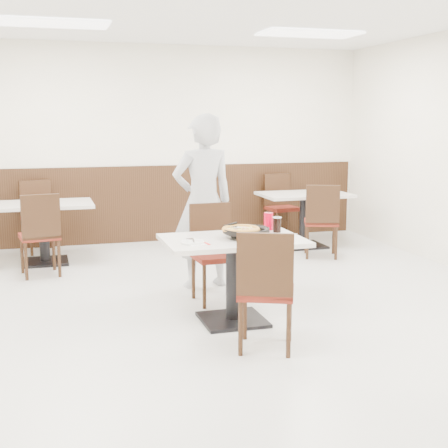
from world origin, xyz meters
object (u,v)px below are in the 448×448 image
object	(u,v)px
bg_chair_right_near	(321,220)
cola_glass	(277,225)
chair_far	(216,254)
bg_chair_right_far	(283,207)
red_cup	(268,221)
bg_chair_left_near	(39,234)
pizza_pan	(246,233)
bg_table_right	(304,220)
bg_chair_left_far	(40,217)
main_table	(233,280)
diner_person	(203,202)
bg_table_left	(44,233)
chair_near	(266,289)
pizza	(241,231)
side_plate	(193,242)

from	to	relation	value
bg_chair_right_near	cola_glass	bearing A→B (deg)	-103.46
chair_far	bg_chair_right_far	bearing A→B (deg)	-125.49
red_cup	bg_chair_left_near	distance (m)	2.82
pizza_pan	bg_table_right	world-z (taller)	pizza_pan
cola_glass	bg_chair_left_far	distance (m)	3.94
main_table	diner_person	world-z (taller)	diner_person
cola_glass	bg_table_left	world-z (taller)	cola_glass
main_table	chair_near	xyz separation A→B (m)	(0.06, -0.69, 0.10)
pizza_pan	main_table	bearing A→B (deg)	165.01
bg_chair_left_near	bg_chair_left_far	distance (m)	1.30
pizza_pan	bg_chair_right_far	bearing A→B (deg)	63.71
pizza	bg_table_right	xyz separation A→B (m)	(1.84, 2.86, -0.44)
bg_table_right	main_table	bearing A→B (deg)	-123.87
bg_chair_right_near	bg_chair_right_far	xyz separation A→B (m)	(-0.02, 1.30, 0.00)
bg_chair_left_far	bg_chair_right_near	xyz separation A→B (m)	(3.48, -1.31, 0.00)
bg_chair_left_far	chair_far	bearing A→B (deg)	104.05
cola_glass	bg_chair_left_far	world-z (taller)	bg_chair_left_far
pizza_pan	bg_table_left	size ratio (longest dim) A/B	0.27
bg_table_left	red_cup	bearing A→B (deg)	-51.40
main_table	diner_person	distance (m)	1.33
main_table	pizza_pan	xyz separation A→B (m)	(0.11, -0.03, 0.42)
bg_chair_right_far	side_plate	bearing A→B (deg)	51.31
chair_far	side_plate	xyz separation A→B (m)	(-0.41, -0.74, 0.28)
bg_chair_right_far	bg_chair_left_near	bearing A→B (deg)	13.52
main_table	red_cup	bearing A→B (deg)	34.49
cola_glass	red_cup	bearing A→B (deg)	103.95
chair_near	cola_glass	bearing A→B (deg)	87.60
diner_person	bg_table_right	world-z (taller)	diner_person
main_table	bg_table_right	xyz separation A→B (m)	(1.91, 2.85, 0.00)
side_plate	bg_table_right	xyz separation A→B (m)	(2.30, 2.96, -0.38)
pizza	pizza_pan	bearing A→B (deg)	-17.82
cola_glass	bg_table_right	world-z (taller)	cola_glass
cola_glass	bg_table_left	size ratio (longest dim) A/B	0.11
bg_chair_left_far	bg_chair_right_near	size ratio (longest dim) A/B	1.00
side_plate	bg_chair_right_far	bearing A→B (deg)	58.19
bg_table_left	bg_table_right	world-z (taller)	same
chair_far	bg_table_left	world-z (taller)	chair_far
pizza_pan	diner_person	size ratio (longest dim) A/B	0.18
side_plate	bg_chair_right_far	xyz separation A→B (m)	(2.23, 3.60, -0.28)
side_plate	red_cup	world-z (taller)	red_cup
pizza	bg_table_right	world-z (taller)	pizza
chair_near	pizza_pan	distance (m)	0.74
chair_far	pizza_pan	size ratio (longest dim) A/B	2.94
bg_chair_left_near	pizza	bearing A→B (deg)	-60.85
diner_person	bg_chair_left_far	size ratio (longest dim) A/B	1.92
red_cup	bg_chair_right_far	bearing A→B (deg)	66.15
bg_chair_right_near	bg_table_left	bearing A→B (deg)	-169.24
chair_far	bg_chair_right_far	world-z (taller)	same
bg_table_left	bg_chair_right_far	xyz separation A→B (m)	(3.42, 0.67, 0.10)
main_table	cola_glass	distance (m)	0.67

